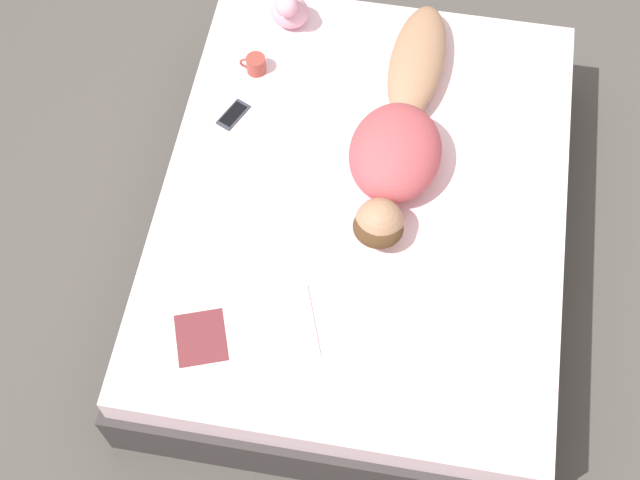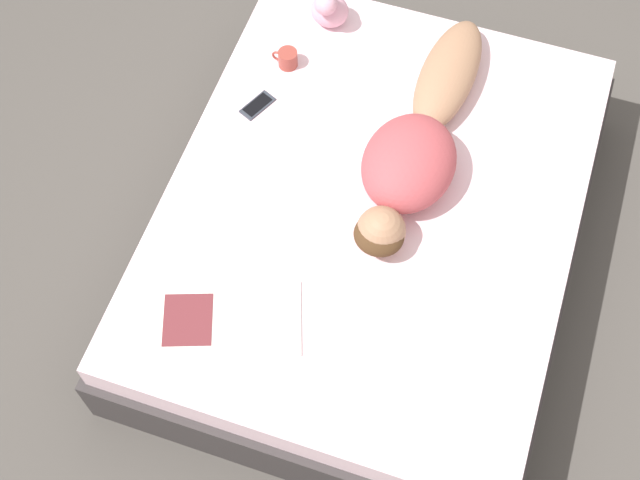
# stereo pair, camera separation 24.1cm
# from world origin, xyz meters

# --- Properties ---
(ground_plane) EXTENTS (12.00, 12.00, 0.00)m
(ground_plane) POSITION_xyz_m (0.00, 0.00, 0.00)
(ground_plane) COLOR #4C4742
(bed) EXTENTS (1.61, 2.02, 0.44)m
(bed) POSITION_xyz_m (0.00, 0.00, 0.22)
(bed) COLOR #383333
(bed) RESTS_ON ground_plane
(person) EXTENTS (0.38, 1.21, 0.23)m
(person) POSITION_xyz_m (-0.10, -0.24, 0.53)
(person) COLOR #A37556
(person) RESTS_ON bed
(open_magazine) EXTENTS (0.60, 0.45, 0.01)m
(open_magazine) POSITION_xyz_m (0.36, 0.64, 0.44)
(open_magazine) COLOR silver
(open_magazine) RESTS_ON bed
(coffee_mug) EXTENTS (0.11, 0.08, 0.08)m
(coffee_mug) POSITION_xyz_m (0.53, -0.53, 0.48)
(coffee_mug) COLOR #993D33
(coffee_mug) RESTS_ON bed
(cell_phone) EXTENTS (0.12, 0.16, 0.01)m
(cell_phone) POSITION_xyz_m (0.58, -0.28, 0.44)
(cell_phone) COLOR #333842
(cell_phone) RESTS_ON bed
(plush_toy) EXTENTS (0.16, 0.18, 0.21)m
(plush_toy) POSITION_xyz_m (0.44, -0.79, 0.53)
(plush_toy) COLOR #DB9EB2
(plush_toy) RESTS_ON bed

